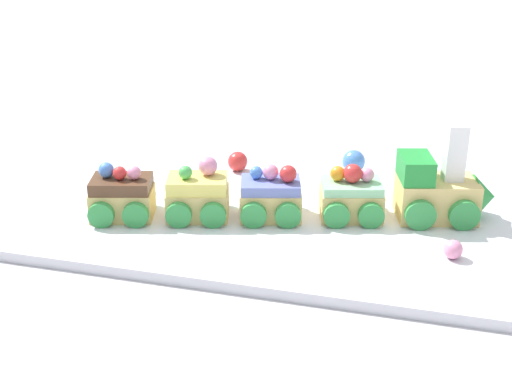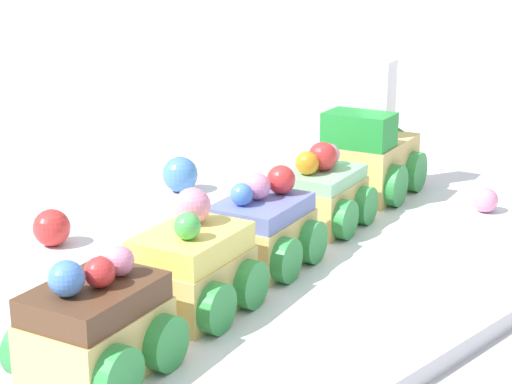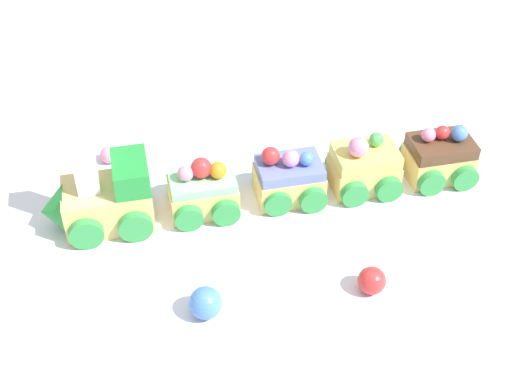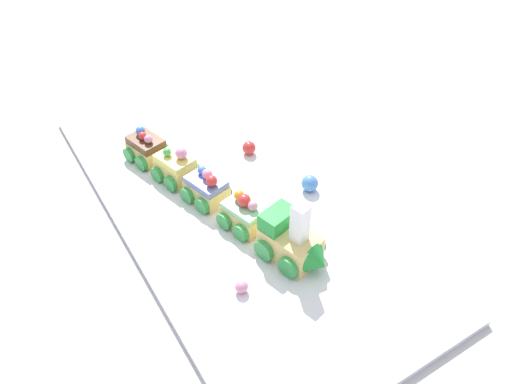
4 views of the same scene
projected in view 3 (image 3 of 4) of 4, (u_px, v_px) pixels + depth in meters
name	position (u px, v px, depth m)	size (l,w,h in m)	color
ground_plane	(269.00, 222.00, 0.76)	(10.00, 10.00, 0.00)	#B2B2B7
display_board	(269.00, 218.00, 0.76)	(0.82, 0.38, 0.01)	white
cake_train_locomotive	(101.00, 199.00, 0.72)	(0.12, 0.09, 0.11)	#E5C675
cake_car_mint	(203.00, 191.00, 0.75)	(0.08, 0.08, 0.07)	#E5C675
cake_car_blueberry	(289.00, 179.00, 0.76)	(0.08, 0.08, 0.07)	#E5C675
cake_car_lemon	(364.00, 168.00, 0.77)	(0.08, 0.08, 0.07)	#E5C675
cake_car_chocolate	(439.00, 158.00, 0.79)	(0.08, 0.08, 0.07)	#E5C675
gumball_pink	(109.00, 155.00, 0.82)	(0.02, 0.02, 0.02)	pink
gumball_red	(372.00, 281.00, 0.66)	(0.03, 0.03, 0.03)	red
gumball_blue	(206.00, 303.00, 0.64)	(0.03, 0.03, 0.03)	#4C84E0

